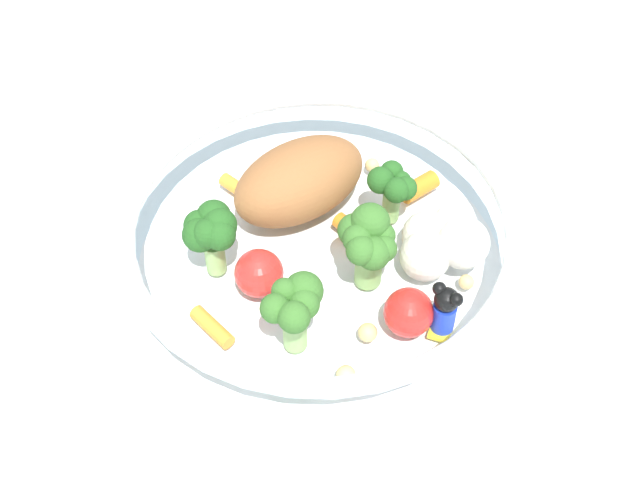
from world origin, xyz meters
The scene contains 2 objects.
ground_plane centered at (0.00, 0.00, 0.00)m, with size 2.40×2.40×0.00m, color silver.
food_container centered at (0.01, 0.00, 0.03)m, with size 0.24×0.24×0.06m.
Camera 1 is at (-0.22, 0.26, 0.40)m, focal length 46.83 mm.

